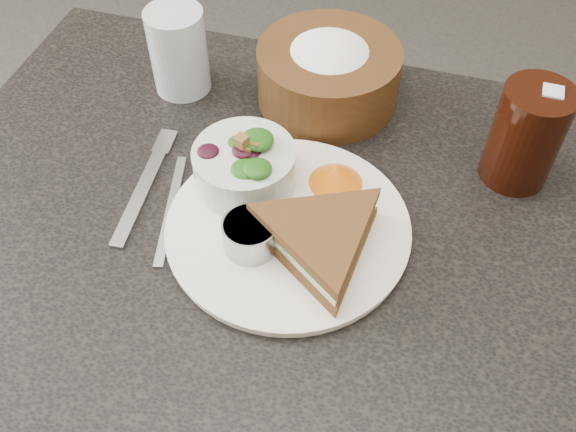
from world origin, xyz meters
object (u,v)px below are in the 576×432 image
(dining_table, at_px, (294,358))
(bread_basket, at_px, (329,66))
(dinner_plate, at_px, (288,228))
(salad_bowl, at_px, (244,161))
(cola_glass, at_px, (527,132))
(water_glass, at_px, (178,51))
(dressing_ramekin, at_px, (250,235))
(sandwich, at_px, (321,239))

(dining_table, xyz_separation_m, bread_basket, (-0.02, 0.24, 0.43))
(dinner_plate, relative_size, salad_bowl, 2.28)
(cola_glass, relative_size, water_glass, 1.19)
(dressing_ramekin, bearing_deg, salad_bowl, 112.19)
(dinner_plate, bearing_deg, water_glass, 135.56)
(dining_table, xyz_separation_m, water_glass, (-0.23, 0.21, 0.44))
(sandwich, relative_size, bread_basket, 0.90)
(dining_table, relative_size, cola_glass, 6.66)
(water_glass, bearing_deg, dinner_plate, -44.44)
(dressing_ramekin, bearing_deg, water_glass, 126.34)
(water_glass, bearing_deg, cola_glass, -5.57)
(dining_table, height_order, bread_basket, bread_basket)
(salad_bowl, distance_m, bread_basket, 0.21)
(salad_bowl, relative_size, dressing_ramekin, 1.96)
(water_glass, bearing_deg, dressing_ramekin, -53.66)
(sandwich, relative_size, cola_glass, 1.23)
(sandwich, xyz_separation_m, bread_basket, (-0.06, 0.29, 0.02))
(bread_basket, height_order, cola_glass, cola_glass)
(sandwich, bearing_deg, salad_bowl, -179.48)
(bread_basket, bearing_deg, dining_table, -85.43)
(dining_table, bearing_deg, dinner_plate, -99.63)
(dressing_ramekin, bearing_deg, bread_basket, 86.51)
(sandwich, xyz_separation_m, salad_bowl, (-0.12, 0.08, 0.01))
(dinner_plate, xyz_separation_m, salad_bowl, (-0.07, 0.05, 0.04))
(dinner_plate, distance_m, water_glass, 0.33)
(dining_table, distance_m, dressing_ramekin, 0.41)
(dining_table, xyz_separation_m, cola_glass, (0.26, 0.16, 0.45))
(dressing_ramekin, distance_m, bread_basket, 0.30)
(dinner_plate, xyz_separation_m, sandwich, (0.05, -0.03, 0.03))
(dining_table, height_order, salad_bowl, salad_bowl)
(salad_bowl, relative_size, water_glass, 1.03)
(dressing_ramekin, relative_size, cola_glass, 0.44)
(cola_glass, height_order, water_glass, cola_glass)
(sandwich, relative_size, dressing_ramekin, 2.79)
(dressing_ramekin, bearing_deg, cola_glass, 36.96)
(salad_bowl, bearing_deg, bread_basket, 74.42)
(sandwich, distance_m, dressing_ramekin, 0.08)
(sandwich, bearing_deg, dinner_plate, -176.19)
(dining_table, relative_size, dressing_ramekin, 15.10)
(salad_bowl, relative_size, bread_basket, 0.63)
(dining_table, distance_m, water_glass, 0.54)
(salad_bowl, xyz_separation_m, bread_basket, (0.06, 0.21, 0.01))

